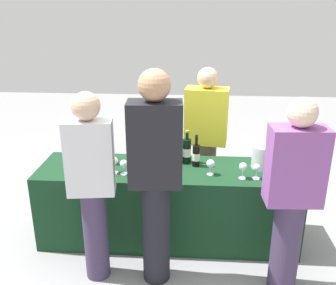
% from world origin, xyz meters
% --- Properties ---
extents(ground_plane, '(12.00, 12.00, 0.00)m').
position_xyz_m(ground_plane, '(0.00, 0.00, 0.00)').
color(ground_plane, gray).
extents(tasting_table, '(2.36, 0.64, 0.72)m').
position_xyz_m(tasting_table, '(0.00, 0.00, 0.36)').
color(tasting_table, '#14381E').
rests_on(tasting_table, ground_plane).
extents(wine_bottle_0, '(0.07, 0.07, 0.34)m').
position_xyz_m(wine_bottle_0, '(-0.87, 0.11, 0.85)').
color(wine_bottle_0, black).
rests_on(wine_bottle_0, tasting_table).
extents(wine_bottle_1, '(0.07, 0.07, 0.31)m').
position_xyz_m(wine_bottle_1, '(-0.56, 0.07, 0.84)').
color(wine_bottle_1, black).
rests_on(wine_bottle_1, tasting_table).
extents(wine_bottle_2, '(0.08, 0.08, 0.33)m').
position_xyz_m(wine_bottle_2, '(-0.31, 0.10, 0.85)').
color(wine_bottle_2, black).
rests_on(wine_bottle_2, tasting_table).
extents(wine_bottle_3, '(0.07, 0.07, 0.31)m').
position_xyz_m(wine_bottle_3, '(0.06, 0.13, 0.84)').
color(wine_bottle_3, black).
rests_on(wine_bottle_3, tasting_table).
extents(wine_bottle_4, '(0.08, 0.08, 0.31)m').
position_xyz_m(wine_bottle_4, '(0.17, 0.15, 0.84)').
color(wine_bottle_4, black).
rests_on(wine_bottle_4, tasting_table).
extents(wine_bottle_5, '(0.07, 0.07, 0.30)m').
position_xyz_m(wine_bottle_5, '(0.25, 0.07, 0.83)').
color(wine_bottle_5, black).
rests_on(wine_bottle_5, tasting_table).
extents(wine_glass_0, '(0.07, 0.07, 0.15)m').
position_xyz_m(wine_glass_0, '(-0.47, -0.13, 0.83)').
color(wine_glass_0, silver).
rests_on(wine_glass_0, tasting_table).
extents(wine_glass_1, '(0.07, 0.07, 0.13)m').
position_xyz_m(wine_glass_1, '(-0.37, -0.15, 0.82)').
color(wine_glass_1, silver).
rests_on(wine_glass_1, tasting_table).
extents(wine_glass_2, '(0.07, 0.07, 0.13)m').
position_xyz_m(wine_glass_2, '(-0.16, -0.16, 0.81)').
color(wine_glass_2, silver).
rests_on(wine_glass_2, tasting_table).
extents(wine_glass_3, '(0.07, 0.07, 0.14)m').
position_xyz_m(wine_glass_3, '(0.38, -0.11, 0.82)').
color(wine_glass_3, silver).
rests_on(wine_glass_3, tasting_table).
extents(wine_glass_4, '(0.07, 0.07, 0.15)m').
position_xyz_m(wine_glass_4, '(0.65, -0.17, 0.83)').
color(wine_glass_4, silver).
rests_on(wine_glass_4, tasting_table).
extents(wine_glass_5, '(0.07, 0.07, 0.14)m').
position_xyz_m(wine_glass_5, '(0.76, -0.16, 0.82)').
color(wine_glass_5, silver).
rests_on(wine_glass_5, tasting_table).
extents(ice_bucket, '(0.21, 0.21, 0.21)m').
position_xyz_m(ice_bucket, '(0.86, 0.08, 0.83)').
color(ice_bucket, silver).
rests_on(ice_bucket, tasting_table).
extents(server_pouring, '(0.46, 0.29, 1.55)m').
position_xyz_m(server_pouring, '(0.35, 0.59, 0.82)').
color(server_pouring, brown).
rests_on(server_pouring, ground_plane).
extents(guest_0, '(0.38, 0.24, 1.55)m').
position_xyz_m(guest_0, '(-0.54, -0.58, 0.85)').
color(guest_0, '#3F3351').
rests_on(guest_0, ground_plane).
extents(guest_1, '(0.41, 0.24, 1.72)m').
position_xyz_m(guest_1, '(-0.05, -0.58, 0.94)').
color(guest_1, black).
rests_on(guest_1, ground_plane).
extents(guest_2, '(0.41, 0.24, 1.55)m').
position_xyz_m(guest_2, '(0.95, -0.63, 0.83)').
color(guest_2, '#3F3351').
rests_on(guest_2, ground_plane).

